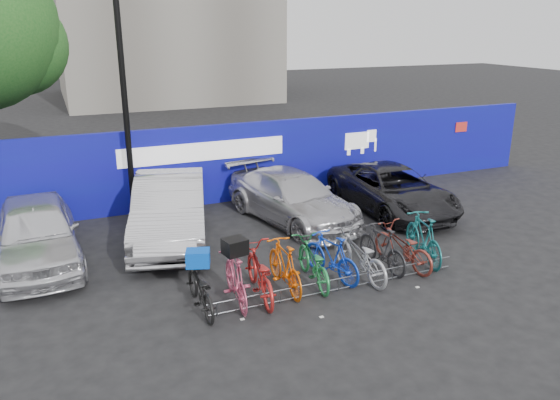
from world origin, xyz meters
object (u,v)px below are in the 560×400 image
bike_0 (199,288)px  bike_1 (236,278)px  bike_4 (313,262)px  car_1 (170,209)px  bike_9 (424,238)px  car_2 (292,197)px  bike_2 (259,273)px  car_0 (37,232)px  bike_8 (402,247)px  bike_3 (285,266)px  bike_rack (339,284)px  bike_6 (359,255)px  car_3 (392,189)px  bike_5 (331,257)px  lamppost (125,102)px  bike_7 (382,248)px

bike_0 → bike_1: 0.73m
bike_4 → bike_1: bearing=11.8°
car_1 → bike_9: 6.23m
car_1 → car_2: car_1 is taller
bike_1 → bike_2: 0.51m
car_0 → bike_1: size_ratio=2.55×
bike_8 → bike_3: bearing=-8.9°
bike_rack → car_0: (-5.65, 3.89, 0.59)m
car_0 → bike_6: bearing=-30.7°
bike_2 → bike_3: size_ratio=1.12×
car_0 → bike_0: (2.83, -3.52, -0.29)m
bike_0 → bike_2: 1.24m
bike_0 → bike_6: 3.53m
bike_8 → car_2: bearing=-83.1°
bike_2 → bike_8: bike_2 is taller
car_3 → bike_5: (-3.74, -3.29, -0.14)m
car_0 → bike_9: bearing=-24.1°
bike_2 → bike_4: bike_2 is taller
bike_5 → car_1: bearing=-67.8°
lamppost → bike_3: size_ratio=3.48×
bike_0 → bike_3: (1.83, 0.13, 0.07)m
bike_0 → bike_7: bike_7 is taller
bike_1 → bike_7: 3.50m
bike_4 → car_2: bearing=-101.4°
lamppost → bike_7: bearing=-49.6°
bike_5 → bike_9: size_ratio=0.92×
bike_3 → bike_8: size_ratio=0.96×
lamppost → car_1: 3.12m
bike_4 → lamppost: bearing=-56.0°
bike_0 → car_0: bearing=-51.2°
bike_rack → bike_1: bike_1 is taller
car_1 → bike_5: bearing=-39.2°
bike_5 → bike_7: (1.28, 0.01, -0.01)m
car_0 → bike_7: (7.06, -3.30, -0.24)m
bike_2 → bike_8: bearing=-172.3°
bike_6 → bike_9: size_ratio=1.04×
bike_rack → car_3: car_3 is taller
car_0 → bike_4: bearing=-34.2°
car_0 → bike_rack: bearing=-36.6°
car_1 → car_3: (6.41, -0.34, -0.15)m
lamppost → bike_0: (0.38, -5.63, -2.81)m
bike_0 → car_2: bearing=-133.6°
bike_rack → bike_8: (1.89, 0.50, 0.32)m
bike_rack → bike_4: 0.71m
car_3 → lamppost: bearing=164.5°
bike_1 → bike_8: 3.98m
car_1 → bike_3: car_1 is taller
car_3 → bike_9: (-1.34, -3.28, -0.09)m
lamppost → car_3: 7.83m
car_1 → bike_4: 4.29m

